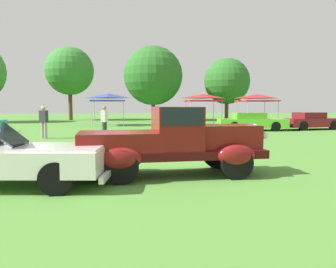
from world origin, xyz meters
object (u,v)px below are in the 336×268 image
object	(u,v)px
canopy_tent_center_field	(203,97)
show_car_lime	(252,122)
canopy_tent_left_field	(108,97)
neighbor_convertible	(10,159)
spectator_between_cars	(156,120)
spectator_near_truck	(44,121)
spectator_far_side	(104,121)
feature_pickup_truck	(173,140)
canopy_tent_right_field	(257,97)
show_car_burgundy	(311,121)

from	to	relation	value
canopy_tent_center_field	show_car_lime	bearing A→B (deg)	-75.47
show_car_lime	canopy_tent_left_field	xyz separation A→B (m)	(-9.93, 7.03, 1.82)
neighbor_convertible	canopy_tent_center_field	bearing A→B (deg)	65.84
spectator_between_cars	canopy_tent_center_field	xyz separation A→B (m)	(5.14, 10.53, 1.51)
spectator_near_truck	spectator_between_cars	bearing A→B (deg)	-0.82
spectator_far_side	spectator_near_truck	bearing A→B (deg)	173.77
feature_pickup_truck	canopy_tent_right_field	bearing A→B (deg)	62.45
show_car_burgundy	canopy_tent_center_field	distance (m)	9.16
spectator_near_truck	canopy_tent_center_field	size ratio (longest dim) A/B	0.58
spectator_between_cars	canopy_tent_left_field	bearing A→B (deg)	105.68
show_car_lime	spectator_between_cars	distance (m)	7.86
feature_pickup_truck	canopy_tent_center_field	bearing A→B (deg)	74.34
canopy_tent_center_field	spectator_between_cars	bearing A→B (deg)	-116.01
spectator_between_cars	canopy_tent_right_field	distance (m)	14.87
neighbor_convertible	spectator_between_cars	world-z (taller)	spectator_between_cars
show_car_lime	canopy_tent_right_field	world-z (taller)	canopy_tent_right_field
neighbor_convertible	spectator_near_truck	size ratio (longest dim) A/B	2.79
spectator_between_cars	canopy_tent_right_field	world-z (taller)	canopy_tent_right_field
spectator_near_truck	spectator_between_cars	xyz separation A→B (m)	(5.86, -0.08, 0.00)
spectator_far_side	canopy_tent_left_field	xyz separation A→B (m)	(-0.29, 11.06, 1.51)
show_car_burgundy	spectator_far_side	size ratio (longest dim) A/B	2.56
feature_pickup_truck	spectator_far_side	size ratio (longest dim) A/B	2.74
canopy_tent_center_field	canopy_tent_right_field	size ratio (longest dim) A/B	0.95
show_car_lime	spectator_near_truck	xyz separation A→B (m)	(-12.75, -3.69, 0.31)
show_car_burgundy	spectator_far_side	world-z (taller)	spectator_far_side
spectator_far_side	canopy_tent_right_field	distance (m)	17.02
show_car_lime	neighbor_convertible	bearing A→B (deg)	-128.27
spectator_far_side	canopy_tent_left_field	size ratio (longest dim) A/B	0.59
spectator_between_cars	canopy_tent_center_field	world-z (taller)	canopy_tent_center_field
spectator_far_side	canopy_tent_center_field	size ratio (longest dim) A/B	0.58
spectator_between_cars	show_car_burgundy	bearing A→B (deg)	19.87
show_car_lime	show_car_burgundy	world-z (taller)	same
show_car_lime	spectator_near_truck	bearing A→B (deg)	-163.86
spectator_near_truck	show_car_burgundy	bearing A→B (deg)	13.17
spectator_near_truck	canopy_tent_center_field	bearing A→B (deg)	43.53
spectator_between_cars	neighbor_convertible	bearing A→B (deg)	-112.21
show_car_lime	show_car_burgundy	xyz separation A→B (m)	(4.54, 0.36, -0.00)
show_car_lime	spectator_far_side	world-z (taller)	spectator_far_side
spectator_far_side	show_car_burgundy	bearing A→B (deg)	17.20
spectator_near_truck	spectator_between_cars	size ratio (longest dim) A/B	1.00
canopy_tent_center_field	feature_pickup_truck	bearing A→B (deg)	-105.66
show_car_lime	spectator_far_side	size ratio (longest dim) A/B	2.79
feature_pickup_truck	spectator_far_side	xyz separation A→B (m)	(-2.21, 9.44, 0.04)
show_car_lime	canopy_tent_center_field	size ratio (longest dim) A/B	1.61
show_car_lime	spectator_between_cars	world-z (taller)	spectator_between_cars
show_car_lime	canopy_tent_right_field	xyz separation A→B (m)	(3.25, 6.99, 1.82)
show_car_burgundy	canopy_tent_left_field	size ratio (longest dim) A/B	1.52
canopy_tent_left_field	canopy_tent_center_field	bearing A→B (deg)	-1.91
spectator_near_truck	canopy_tent_right_field	distance (m)	19.30
spectator_near_truck	canopy_tent_center_field	world-z (taller)	canopy_tent_center_field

